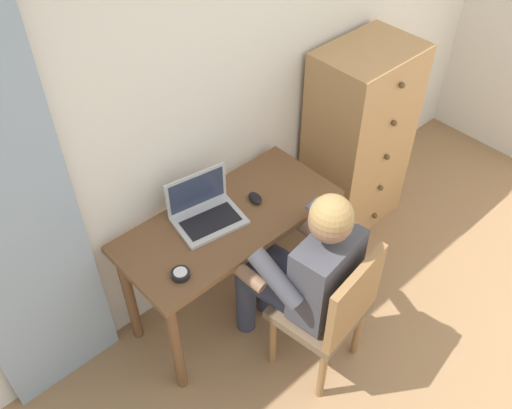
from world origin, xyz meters
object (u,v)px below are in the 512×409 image
Objects in this scene: person_seated at (304,267)px; desk_clock at (181,274)px; dresser at (358,140)px; desk at (229,234)px; chair at (332,309)px; computer_mouse at (255,198)px; laptop at (205,210)px.

person_seated reaches higher than desk_clock.
person_seated is (-1.03, -0.52, 0.05)m from dresser.
chair is (0.12, -0.64, -0.13)m from desk.
dresser is 12.64× the size of computer_mouse.
dresser is 0.95m from computer_mouse.
desk_clock is at bearing -172.46° from dresser.
desk is 0.21m from laptop.
person_seated is at bearing -153.34° from dresser.
chair is 0.70m from computer_mouse.
laptop is 3.77× the size of computer_mouse.
laptop is 0.29m from computer_mouse.
dresser is at bearing 26.66° from person_seated.
laptop is at bearing 34.08° from desk_clock.
desk_clock is (-0.53, 0.50, 0.27)m from chair.
desk is 0.99× the size of person_seated.
dresser is 1.22m from laptop.
chair is at bearing -82.94° from person_seated.
desk_clock is (-1.54, -0.20, 0.13)m from dresser.
dresser is 3.35× the size of laptop.
person_seated is (0.09, -0.46, 0.05)m from desk.
dresser reaches higher than person_seated.
desk is 3.16× the size of laptop.
computer_mouse is at bearing 1.21° from desk.
chair is 2.34× the size of laptop.
person_seated is 0.58m from laptop.
person_seated is at bearing 97.06° from chair.
chair is (-1.01, -0.70, -0.14)m from dresser.
laptop is 0.40m from desk_clock.
computer_mouse is (0.27, -0.08, -0.04)m from laptop.
desk is 0.24m from computer_mouse.
desk is 0.46m from desk_clock.
person_seated reaches higher than laptop.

